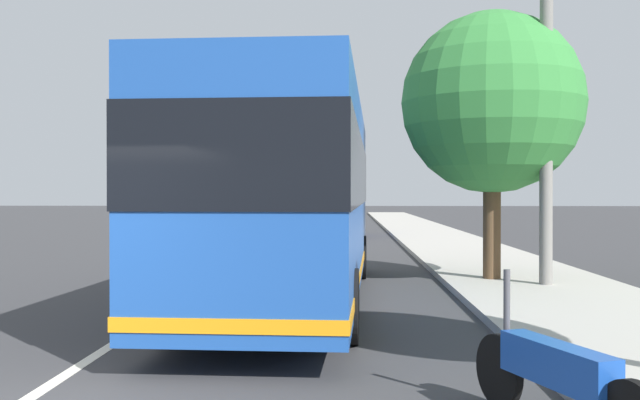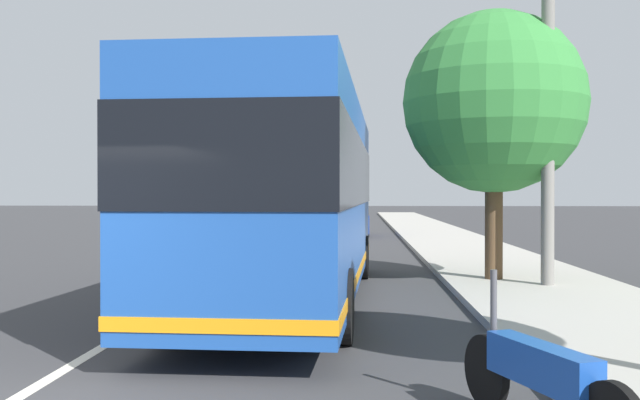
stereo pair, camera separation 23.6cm
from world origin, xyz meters
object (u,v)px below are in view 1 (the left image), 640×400
Objects in this scene: car_behind_bus at (252,220)px; utility_pole at (546,78)px; coach_bus at (292,192)px; motorcycle_nearest_curb at (556,376)px; roadside_tree_mid_block at (492,104)px; car_far_distant at (274,211)px; car_side_street at (341,220)px.

utility_pole is (-20.79, -8.77, 3.66)m from car_behind_bus.
utility_pole reaches higher than coach_bus.
coach_bus reaches higher than motorcycle_nearest_curb.
coach_bus is at bearing 5.24° from car_behind_bus.
roadside_tree_mid_block is at bearing 17.43° from car_behind_bus.
car_far_distant is 38.77m from utility_pole.
coach_bus is 22.72m from car_behind_bus.
roadside_tree_mid_block is at bearing 11.89° from car_far_distant.
utility_pole is at bearing 12.85° from car_far_distant.
car_far_distant is 37.59m from roadside_tree_mid_block.
car_side_street is 19.10m from car_far_distant.
car_behind_bus is at bearing 22.87° from utility_pole.
motorcycle_nearest_curb is 10.33m from roadside_tree_mid_block.
coach_bus reaches higher than car_side_street.
motorcycle_nearest_curb is 0.50× the size of car_side_street.
car_far_distant is at bearing 14.11° from utility_pole.
utility_pole reaches higher than car_far_distant.
car_side_street is at bearing 12.77° from utility_pole.
motorcycle_nearest_curb is 0.26× the size of utility_pole.
roadside_tree_mid_block is 1.37m from utility_pole.
roadside_tree_mid_block is (-36.47, -8.52, 3.24)m from car_far_distant.
motorcycle_nearest_curb is 27.77m from car_side_street.
utility_pole reaches higher than car_side_street.
utility_pole is at bearing -70.24° from coach_bus.
car_far_distant is 0.93× the size of car_behind_bus.
coach_bus is 1.33× the size of utility_pole.
motorcycle_nearest_curb is 0.51× the size of car_far_distant.
car_behind_bus is at bearing 65.43° from car_side_street.
motorcycle_nearest_curb is 30.16m from car_behind_bus.
utility_pole is (-37.43, -9.41, 3.63)m from car_far_distant.
car_behind_bus is (1.76, 4.46, -0.09)m from car_side_street.
car_side_street is 19.83m from utility_pole.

